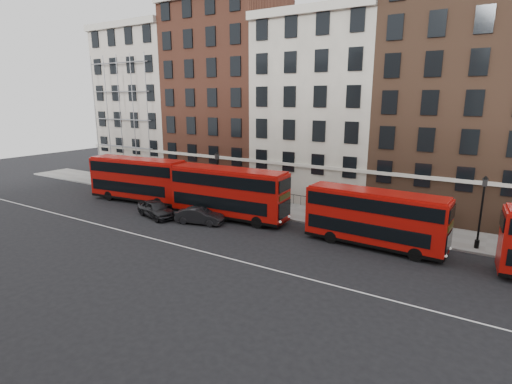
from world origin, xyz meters
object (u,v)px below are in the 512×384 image
Objects in this scene: bus_a at (138,178)px; car_front at (200,216)px; bus_c at (374,217)px; car_rear at (156,209)px; bus_b at (228,192)px.

bus_a is 2.64× the size of car_front.
bus_c reaches higher than car_rear.
car_rear is at bearing -34.76° from bus_a.
bus_c is at bearing -3.84° from bus_b.
car_rear is 4.68m from car_front.
bus_b is 3.35m from car_front.
bus_a is at bearing 61.60° from car_front.
bus_b is 2.43× the size of car_rear.
bus_a is at bearing 176.15° from bus_b.
bus_b is at bearing -177.96° from bus_c.
bus_a reaches higher than car_rear.
bus_c is 19.34m from car_rear.
bus_a is 1.00× the size of bus_b.
bus_a is 2.43× the size of car_rear.
bus_a is 24.91m from bus_c.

